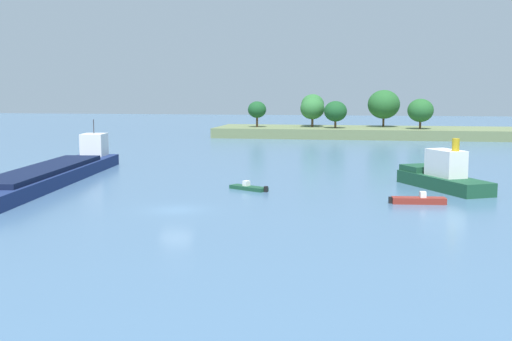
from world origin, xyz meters
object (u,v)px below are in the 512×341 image
Objects in this scene: tugboat at (442,176)px; cargo_barge at (53,173)px; small_motorboat at (249,188)px; fishing_skiff at (418,200)px.

cargo_barge is at bearing -176.86° from tugboat.
fishing_skiff is at bearing -18.00° from small_motorboat.
tugboat is at bearing 12.17° from small_motorboat.
small_motorboat is (21.34, -1.81, -0.77)m from cargo_barge.
fishing_skiff is 37.65m from cargo_barge.
cargo_barge reaches higher than tugboat.
cargo_barge is 39.92m from tugboat.
cargo_barge is 8.48× the size of small_motorboat.
tugboat reaches higher than fishing_skiff.
fishing_skiff is 0.41× the size of tugboat.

